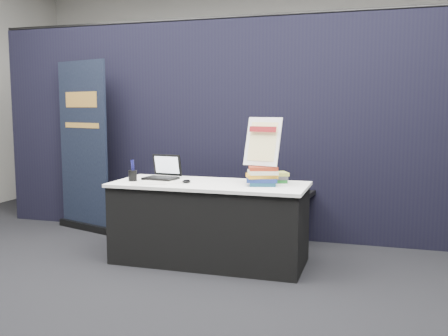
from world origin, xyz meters
TOP-DOWN VIEW (x-y plane):
  - floor at (0.00, 0.00)m, footprint 8.00×8.00m
  - wall_back at (0.00, 4.00)m, footprint 8.00×0.02m
  - drape_partition at (0.00, 1.60)m, footprint 6.00×0.08m
  - display_table at (0.00, 0.55)m, footprint 1.80×0.75m
  - laptop at (-0.52, 0.66)m, footprint 0.33×0.28m
  - mouse at (-0.20, 0.48)m, footprint 0.09×0.11m
  - brochure_left at (-0.52, 0.36)m, footprint 0.39×0.35m
  - brochure_mid at (-0.38, 0.48)m, footprint 0.29×0.23m
  - brochure_right at (-0.48, 0.46)m, footprint 0.33×0.29m
  - pen_cup at (-0.73, 0.45)m, footprint 0.09×0.09m
  - book_stack_tall at (0.50, 0.54)m, footprint 0.30×0.26m
  - book_stack_short at (0.57, 0.76)m, footprint 0.27×0.24m
  - info_sign at (0.50, 0.57)m, footprint 0.35×0.20m
  - pullup_banner at (-1.82, 1.32)m, footprint 0.83×0.36m
  - stacking_chair at (0.60, 1.43)m, footprint 0.54×0.54m

SIDE VIEW (x-z plane):
  - floor at x=0.00m, z-range 0.00..0.00m
  - display_table at x=0.00m, z-range 0.00..0.75m
  - stacking_chair at x=0.60m, z-range 0.06..1.13m
  - brochure_mid at x=-0.38m, z-range 0.75..0.75m
  - brochure_right at x=-0.48m, z-range 0.75..0.75m
  - brochure_left at x=-0.52m, z-range 0.75..0.75m
  - mouse at x=-0.20m, z-range 0.75..0.78m
  - book_stack_short at x=0.57m, z-range 0.75..0.85m
  - pen_cup at x=-0.73m, z-range 0.75..0.85m
  - laptop at x=-0.52m, z-range 0.69..0.92m
  - book_stack_tall at x=0.50m, z-range 0.75..0.92m
  - pullup_banner at x=-1.82m, z-range -0.11..1.87m
  - info_sign at x=0.50m, z-range 0.91..1.36m
  - drape_partition at x=0.00m, z-range 0.00..2.40m
  - wall_back at x=0.00m, z-range 0.00..3.50m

